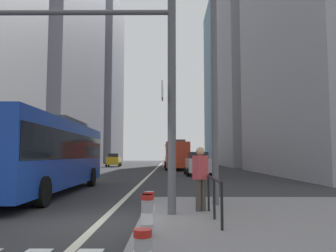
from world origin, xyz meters
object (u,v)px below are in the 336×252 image
Objects in this scene: bollard_left at (147,223)px; bollard_right at (149,211)px; street_lamp_post at (214,42)px; pedestrian_waiting at (200,175)px; city_bus_blue_oncoming at (47,151)px; traffic_signal_gantry at (95,64)px; city_bus_red_receding at (176,154)px; car_receding_near at (184,159)px; car_receding_far at (198,163)px; car_oncoming_mid at (114,160)px.

bollard_left reaches higher than bollard_right.
street_lamp_post is 6.44m from bollard_right.
bollard_left is 0.53× the size of pedestrian_waiting.
city_bus_blue_oncoming is 10.93m from bollard_left.
traffic_signal_gantry is at bearing -153.81° from street_lamp_post.
street_lamp_post is at bearing -31.62° from city_bus_blue_oncoming.
city_bus_red_receding is 30.22m from street_lamp_post.
street_lamp_post is 4.36m from pedestrian_waiting.
bollard_right is at bearing 92.24° from bollard_left.
bollard_right is at bearing -55.59° from traffic_signal_gantry.
car_receding_near and car_receding_far have the same top height.
city_bus_red_receding is at bearing 88.26° from bollard_left.
car_receding_near is at bearing 86.96° from bollard_right.
bollard_left is at bearing -96.48° from car_receding_far.
bollard_left is at bearing -107.77° from street_lamp_post.
car_oncoming_mid is 46.28m from bollard_left.
car_receding_far is (7.68, 13.71, -0.85)m from city_bus_blue_oncoming.
city_bus_red_receding is at bearing -48.07° from car_oncoming_mid.
street_lamp_post is (-0.99, -48.70, 4.29)m from car_receding_near.
car_receding_far is 5.16× the size of bollard_right.
car_receding_near is at bearing 88.21° from pedestrian_waiting.
bollard_right is at bearing -79.81° from car_oncoming_mid.
car_receding_near is at bearing 80.10° from city_bus_blue_oncoming.
bollard_left is (5.03, -9.64, -1.17)m from city_bus_blue_oncoming.
city_bus_blue_oncoming is 1.11× the size of city_bus_red_receding.
street_lamp_post is at bearing -88.72° from city_bus_red_receding.
city_bus_blue_oncoming is 8.67m from street_lamp_post.
city_bus_red_receding is at bearing 85.04° from traffic_signal_gantry.
car_receding_near reaches higher than bollard_right.
car_receding_far is at bearing 60.74° from city_bus_blue_oncoming.
city_bus_blue_oncoming is at bearing -119.26° from car_receding_far.
car_oncoming_mid is at bearing 115.58° from car_receding_far.
street_lamp_post is at bearing 65.91° from bollard_right.
pedestrian_waiting is (-1.47, -19.06, 0.14)m from car_receding_far.
car_receding_near is at bearing 87.10° from bollard_left.
car_oncoming_mid is 13.75m from car_receding_near.
traffic_signal_gantry reaches higher than bollard_left.
city_bus_red_receding is at bearing 97.39° from car_receding_far.
bollard_right is 0.47× the size of pedestrian_waiting.
city_bus_blue_oncoming is 12.64× the size of bollard_left.
city_bus_red_receding is 35.52m from bollard_left.
bollard_left is at bearing -66.16° from traffic_signal_gantry.
pedestrian_waiting is (6.21, -5.36, -0.71)m from city_bus_blue_oncoming.
car_oncoming_mid is 0.89× the size of car_receding_near.
city_bus_red_receding is 1.33× the size of street_lamp_post.
bollard_left is at bearing -91.74° from city_bus_red_receding.
car_oncoming_mid is 4.40× the size of bollard_left.
street_lamp_post is 7.37m from bollard_left.
street_lamp_post reaches higher than car_oncoming_mid.
car_receding_far is at bearing 87.11° from street_lamp_post.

